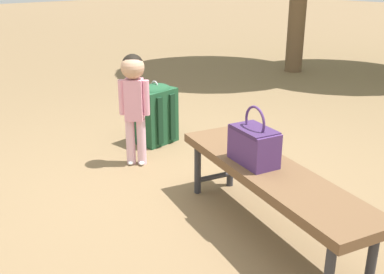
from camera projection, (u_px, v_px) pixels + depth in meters
ground_plane at (182, 187)px, 3.53m from camera, size 40.00×40.00×0.00m
park_bench at (270, 178)px, 2.78m from camera, size 1.65×0.79×0.45m
handbag at (254, 144)px, 2.80m from camera, size 0.35×0.24×0.37m
child_standing at (134, 93)px, 3.74m from camera, size 0.20×0.20×0.95m
backpack_large at (155, 112)px, 4.34m from camera, size 0.35×0.39×0.61m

